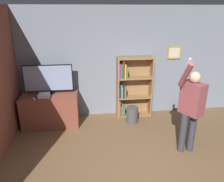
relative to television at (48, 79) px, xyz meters
The scene contains 8 objects.
wall_back 1.77m from the television, 10.73° to the left, with size 6.91×0.09×2.70m.
tv_ledge 0.74m from the television, 90.00° to the right, with size 1.28×0.64×0.75m.
television is the anchor object (origin of this frame).
game_console 0.40m from the television, 111.14° to the right, with size 0.24×0.23×0.08m.
remote_loose 0.56m from the television, 131.17° to the right, with size 0.09×0.14×0.02m.
bookshelf 2.00m from the television, ahead, with size 0.88×0.28×1.53m.
person 3.12m from the television, 28.81° to the right, with size 0.55×0.54×1.88m.
waste_bin 2.15m from the television, ahead, with size 0.28×0.28×0.40m.
Camera 1 is at (-0.85, -2.29, 2.60)m, focal length 35.00 mm.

